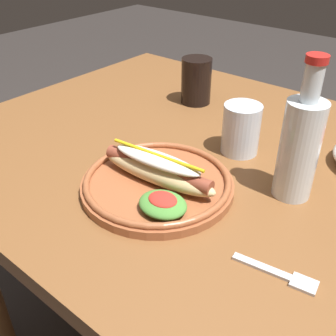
{
  "coord_description": "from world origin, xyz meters",
  "views": [
    {
      "loc": [
        0.4,
        -0.61,
        1.17
      ],
      "look_at": [
        0.01,
        -0.14,
        0.77
      ],
      "focal_mm": 42.83,
      "sensor_mm": 36.0,
      "label": 1
    }
  ],
  "objects_px": {
    "fork": "(281,275)",
    "soda_cup": "(196,81)",
    "hot_dog_plate": "(158,180)",
    "glass_bottle": "(300,145)",
    "water_cup": "(241,129)"
  },
  "relations": [
    {
      "from": "fork",
      "to": "water_cup",
      "type": "height_order",
      "value": "water_cup"
    },
    {
      "from": "hot_dog_plate",
      "to": "soda_cup",
      "type": "height_order",
      "value": "soda_cup"
    },
    {
      "from": "hot_dog_plate",
      "to": "soda_cup",
      "type": "relative_size",
      "value": 2.36
    },
    {
      "from": "hot_dog_plate",
      "to": "glass_bottle",
      "type": "bearing_deg",
      "value": 37.24
    },
    {
      "from": "water_cup",
      "to": "glass_bottle",
      "type": "xyz_separation_m",
      "value": [
        0.15,
        -0.07,
        0.05
      ]
    },
    {
      "from": "soda_cup",
      "to": "glass_bottle",
      "type": "distance_m",
      "value": 0.44
    },
    {
      "from": "hot_dog_plate",
      "to": "fork",
      "type": "xyz_separation_m",
      "value": [
        0.26,
        -0.05,
        -0.02
      ]
    },
    {
      "from": "fork",
      "to": "soda_cup",
      "type": "height_order",
      "value": "soda_cup"
    },
    {
      "from": "hot_dog_plate",
      "to": "glass_bottle",
      "type": "height_order",
      "value": "glass_bottle"
    },
    {
      "from": "soda_cup",
      "to": "glass_bottle",
      "type": "xyz_separation_m",
      "value": [
        0.37,
        -0.22,
        0.04
      ]
    },
    {
      "from": "hot_dog_plate",
      "to": "fork",
      "type": "bearing_deg",
      "value": -9.77
    },
    {
      "from": "water_cup",
      "to": "fork",
      "type": "bearing_deg",
      "value": -49.24
    },
    {
      "from": "soda_cup",
      "to": "water_cup",
      "type": "height_order",
      "value": "soda_cup"
    },
    {
      "from": "glass_bottle",
      "to": "hot_dog_plate",
      "type": "bearing_deg",
      "value": -142.76
    },
    {
      "from": "fork",
      "to": "soda_cup",
      "type": "distance_m",
      "value": 0.61
    }
  ]
}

